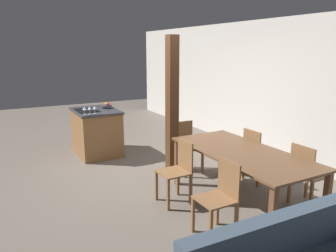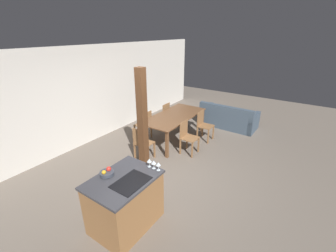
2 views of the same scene
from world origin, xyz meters
name	(u,v)px [view 2 (image 2 of 2)]	position (x,y,z in m)	size (l,w,h in m)	color
ground_plane	(161,174)	(0.00, 0.00, 0.00)	(16.00, 16.00, 0.00)	#665B51
wall_back	(77,99)	(0.00, 2.75, 1.35)	(11.20, 0.08, 2.70)	silver
kitchen_island	(125,202)	(-1.47, -0.36, 0.47)	(1.12, 0.83, 0.93)	olive
fruit_bowl	(107,172)	(-1.54, -0.08, 0.97)	(0.23, 0.23, 0.11)	#383D47
wine_glass_near	(158,164)	(-0.99, -0.69, 1.05)	(0.08, 0.08, 0.15)	silver
wine_glass_middle	(154,162)	(-0.99, -0.60, 1.05)	(0.08, 0.08, 0.15)	silver
wine_glass_far	(149,161)	(-0.99, -0.50, 1.05)	(0.08, 0.08, 0.15)	silver
dining_table	(174,118)	(1.72, 0.74, 0.68)	(2.15, 1.01, 0.77)	brown
dining_chair_near_left	(187,137)	(1.23, 0.01, 0.47)	(0.40, 0.40, 0.88)	brown
dining_chair_near_right	(204,125)	(2.20, 0.01, 0.47)	(0.40, 0.40, 0.88)	brown
dining_chair_far_left	(144,124)	(1.23, 1.48, 0.47)	(0.40, 0.40, 0.88)	brown
dining_chair_far_right	(163,115)	(2.20, 1.48, 0.47)	(0.40, 0.40, 0.88)	brown
dining_chair_head_end	(142,143)	(0.27, 0.74, 0.47)	(0.40, 0.40, 0.88)	brown
couch	(228,119)	(3.59, -0.25, 0.28)	(0.90, 1.85, 0.80)	#3D4C5B
timber_post	(142,121)	(0.10, 0.55, 1.18)	(0.18, 0.18, 2.35)	#4C2D19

